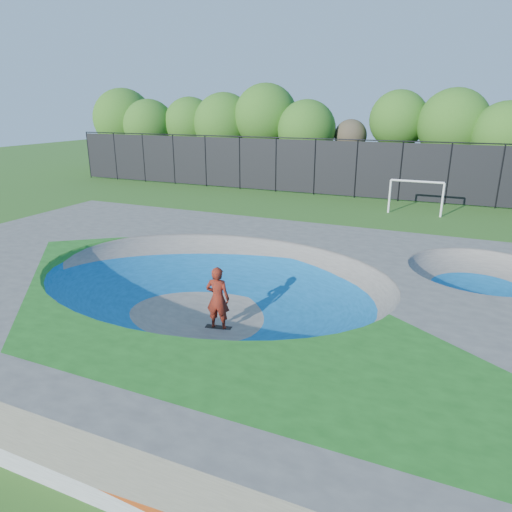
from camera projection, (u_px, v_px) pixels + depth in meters
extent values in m
plane|color=#2B5C19|center=(213.00, 317.00, 14.16)|extent=(120.00, 120.00, 0.00)
cube|color=gray|center=(212.00, 294.00, 13.93)|extent=(22.00, 14.00, 1.50)
imported|color=red|center=(218.00, 298.00, 13.12)|extent=(0.76, 0.55, 1.92)
cube|color=black|center=(219.00, 328.00, 13.41)|extent=(0.81, 0.35, 0.05)
cylinder|color=white|center=(390.00, 196.00, 27.66)|extent=(0.12, 0.12, 2.00)
cylinder|color=white|center=(442.00, 200.00, 26.53)|extent=(0.12, 0.12, 2.00)
cylinder|color=white|center=(417.00, 181.00, 26.78)|extent=(3.00, 0.12, 0.12)
cylinder|color=black|center=(89.00, 155.00, 40.88)|extent=(0.09, 0.09, 4.00)
cylinder|color=black|center=(115.00, 157.00, 39.75)|extent=(0.09, 0.09, 4.00)
cylinder|color=black|center=(144.00, 158.00, 38.62)|extent=(0.09, 0.09, 4.00)
cylinder|color=black|center=(174.00, 160.00, 37.49)|extent=(0.09, 0.09, 4.00)
cylinder|color=black|center=(206.00, 161.00, 36.36)|extent=(0.09, 0.09, 4.00)
cylinder|color=black|center=(240.00, 163.00, 35.22)|extent=(0.09, 0.09, 4.00)
cylinder|color=black|center=(276.00, 165.00, 34.09)|extent=(0.09, 0.09, 4.00)
cylinder|color=black|center=(315.00, 167.00, 32.96)|extent=(0.09, 0.09, 4.00)
cylinder|color=black|center=(356.00, 169.00, 31.83)|extent=(0.09, 0.09, 4.00)
cylinder|color=black|center=(401.00, 172.00, 30.70)|extent=(0.09, 0.09, 4.00)
cylinder|color=black|center=(449.00, 174.00, 29.57)|extent=(0.09, 0.09, 4.00)
cylinder|color=black|center=(500.00, 177.00, 28.44)|extent=(0.09, 0.09, 4.00)
cube|color=black|center=(356.00, 169.00, 31.83)|extent=(48.00, 0.03, 3.80)
cylinder|color=black|center=(358.00, 140.00, 31.20)|extent=(48.00, 0.08, 0.08)
cylinder|color=#442D22|center=(127.00, 156.00, 46.35)|extent=(0.44, 0.44, 2.76)
sphere|color=#2D621A|center=(124.00, 119.00, 45.23)|extent=(5.87, 5.87, 5.87)
cylinder|color=#442D22|center=(152.00, 159.00, 43.67)|extent=(0.44, 0.44, 2.64)
sphere|color=#2D621A|center=(149.00, 126.00, 42.69)|extent=(4.80, 4.80, 4.80)
cylinder|color=#442D22|center=(192.00, 159.00, 43.37)|extent=(0.44, 0.44, 2.88)
sphere|color=#2D621A|center=(190.00, 123.00, 42.36)|extent=(4.75, 4.75, 4.75)
cylinder|color=#442D22|center=(225.00, 162.00, 41.86)|extent=(0.44, 0.44, 2.64)
sphere|color=#2D621A|center=(224.00, 124.00, 40.81)|extent=(5.42, 5.42, 5.42)
cylinder|color=#442D22|center=(265.00, 160.00, 40.23)|extent=(0.44, 0.44, 3.33)
sphere|color=#2D621A|center=(266.00, 116.00, 39.07)|extent=(5.42, 5.42, 5.42)
cylinder|color=#442D22|center=(305.00, 168.00, 37.91)|extent=(0.44, 0.44, 2.62)
sphere|color=#2D621A|center=(306.00, 129.00, 36.95)|extent=(4.71, 4.71, 4.71)
cylinder|color=#442D22|center=(348.00, 167.00, 37.64)|extent=(0.44, 0.44, 2.82)
sphere|color=#4E4431|center=(350.00, 136.00, 36.85)|extent=(2.60, 2.60, 2.60)
cylinder|color=#442D22|center=(394.00, 164.00, 36.53)|extent=(0.44, 0.44, 3.54)
sphere|color=#2D621A|center=(398.00, 119.00, 35.45)|extent=(4.45, 4.45, 4.45)
cylinder|color=#442D22|center=(447.00, 171.00, 34.39)|extent=(0.44, 0.44, 3.04)
sphere|color=#2D621A|center=(453.00, 124.00, 33.31)|extent=(5.10, 5.10, 5.10)
cylinder|color=#442D22|center=(498.00, 179.00, 31.95)|extent=(0.44, 0.44, 2.67)
sphere|color=#2D621A|center=(505.00, 135.00, 31.00)|extent=(4.48, 4.48, 4.48)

